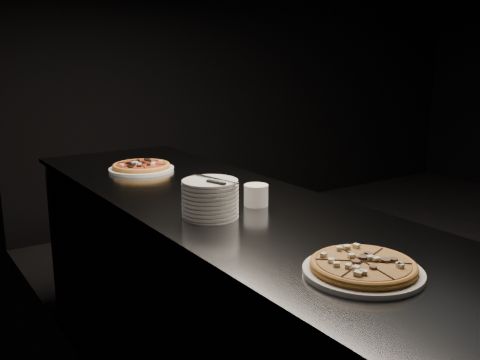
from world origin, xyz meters
TOP-DOWN VIEW (x-y plane):
  - wall_left at (-2.50, 0.00)m, footprint 0.02×5.00m
  - wall_back at (0.00, 2.50)m, footprint 5.00×0.02m
  - counter at (-2.13, 0.00)m, footprint 0.74×2.44m
  - pizza_mushroom at (-2.22, -0.82)m, footprint 0.34×0.34m
  - pizza_tomato at (-2.18, 0.63)m, footprint 0.33×0.33m
  - plate_stack at (-2.28, -0.19)m, footprint 0.19×0.19m
  - cutlery at (-2.28, -0.20)m, footprint 0.06×0.20m
  - ramekin at (-2.08, -0.16)m, footprint 0.09×0.09m

SIDE VIEW (x-z plane):
  - counter at x=-2.13m, z-range 0.00..0.92m
  - pizza_mushroom at x=-2.22m, z-range 0.92..0.96m
  - pizza_tomato at x=-2.18m, z-range 0.92..0.96m
  - ramekin at x=-2.08m, z-range 0.92..1.00m
  - plate_stack at x=-2.28m, z-range 0.92..1.05m
  - cutlery at x=-2.28m, z-range 1.05..1.05m
  - wall_left at x=-2.50m, z-range 0.00..2.80m
  - wall_back at x=0.00m, z-range 0.00..2.80m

